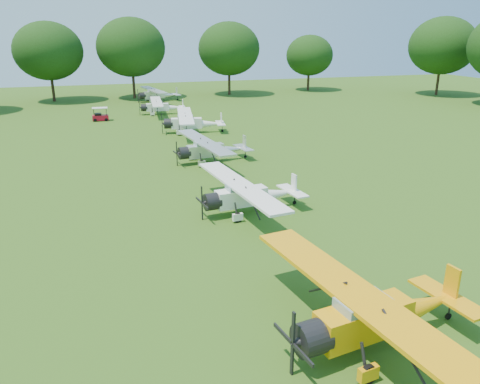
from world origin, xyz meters
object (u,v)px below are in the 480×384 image
at_px(aircraft_5, 191,121).
at_px(golf_cart, 100,116).
at_px(aircraft_2, 377,312).
at_px(aircraft_7, 157,94).
at_px(aircraft_6, 161,106).
at_px(aircraft_4, 211,148).
at_px(aircraft_3, 249,193).

bearing_deg(aircraft_5, golf_cart, 140.67).
height_order(aircraft_2, aircraft_7, aircraft_2).
xyz_separation_m(aircraft_5, aircraft_7, (-0.26, 25.37, -0.03)).
height_order(aircraft_7, golf_cart, aircraft_7).
bearing_deg(aircraft_6, aircraft_2, -84.88).
xyz_separation_m(aircraft_5, golf_cart, (-9.42, 10.55, -0.72)).
bearing_deg(aircraft_7, golf_cart, -130.80).
distance_m(aircraft_4, aircraft_5, 12.48).
xyz_separation_m(aircraft_6, golf_cart, (-7.99, -2.62, -0.58)).
height_order(aircraft_6, golf_cart, aircraft_6).
bearing_deg(aircraft_5, aircraft_4, -85.10).
xyz_separation_m(aircraft_3, golf_cart, (-7.95, 35.12, -0.68)).
xyz_separation_m(aircraft_4, aircraft_6, (-0.57, 25.62, -0.08)).
height_order(aircraft_4, aircraft_7, aircraft_7).
distance_m(aircraft_7, golf_cart, 17.44).
xyz_separation_m(aircraft_2, aircraft_7, (1.04, 63.66, -0.14)).
bearing_deg(aircraft_4, aircraft_2, -98.27).
height_order(aircraft_2, aircraft_4, aircraft_2).
distance_m(aircraft_2, aircraft_6, 51.46).
bearing_deg(aircraft_7, aircraft_3, -100.46).
distance_m(aircraft_4, golf_cart, 24.55).
relative_size(aircraft_2, aircraft_7, 1.11).
xyz_separation_m(aircraft_2, aircraft_5, (1.30, 38.29, -0.11)).
relative_size(aircraft_3, aircraft_4, 1.01).
bearing_deg(golf_cart, aircraft_4, -67.84).
xyz_separation_m(aircraft_4, aircraft_7, (0.61, 37.82, 0.03)).
bearing_deg(aircraft_3, aircraft_5, 79.62).
xyz_separation_m(aircraft_3, aircraft_5, (1.47, 24.57, 0.05)).
bearing_deg(aircraft_6, aircraft_7, 89.43).
bearing_deg(aircraft_3, aircraft_7, 81.66).
distance_m(aircraft_2, aircraft_4, 25.84).
height_order(aircraft_2, aircraft_6, aircraft_2).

